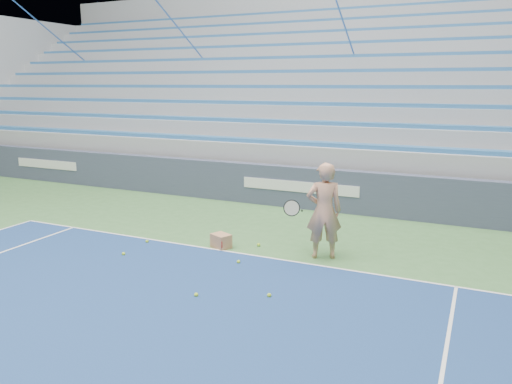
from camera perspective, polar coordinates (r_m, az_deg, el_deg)
sponsor_barrier at (r=13.30m, az=5.18°, el=0.51°), size 30.00×0.32×1.10m
bleachers at (r=18.53m, az=11.28°, el=9.30°), size 31.00×9.15×7.30m
tennis_player at (r=9.44m, az=7.75°, el=-2.14°), size 1.00×0.96×1.84m
ball_box at (r=10.15m, az=-4.02°, el=-5.60°), size 0.46×0.42×0.28m
tennis_ball_0 at (r=7.99m, az=-6.85°, el=-11.59°), size 0.07×0.07×0.07m
tennis_ball_1 at (r=10.70m, az=-12.35°, el=-5.53°), size 0.07×0.07×0.07m
tennis_ball_2 at (r=10.24m, az=0.30°, el=-6.04°), size 0.07×0.07×0.07m
tennis_ball_3 at (r=10.05m, az=-14.90°, el=-6.84°), size 0.07×0.07×0.07m
tennis_ball_4 at (r=9.30m, az=-2.01°, el=-7.98°), size 0.07×0.07×0.07m
tennis_ball_5 at (r=7.92m, az=1.52°, el=-11.72°), size 0.07×0.07×0.07m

